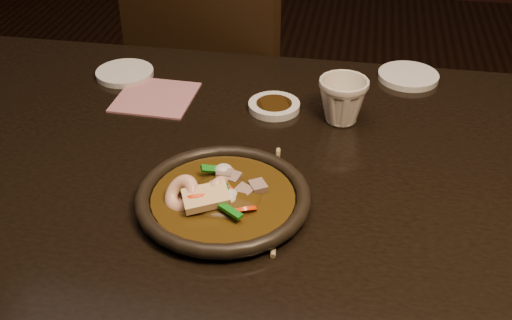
% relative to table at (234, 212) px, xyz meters
% --- Properties ---
extents(table, '(1.60, 0.90, 0.75)m').
position_rel_table_xyz_m(table, '(0.00, 0.00, 0.00)').
color(table, black).
rests_on(table, floor).
extents(chair, '(0.60, 0.60, 0.98)m').
position_rel_table_xyz_m(chair, '(-0.15, 0.67, -0.14)').
color(chair, black).
rests_on(chair, floor).
extents(plate, '(0.26, 0.26, 0.03)m').
position_rel_table_xyz_m(plate, '(0.00, -0.08, 0.09)').
color(plate, black).
rests_on(plate, table).
extents(stirfry, '(0.16, 0.13, 0.06)m').
position_rel_table_xyz_m(stirfry, '(-0.01, -0.08, 0.10)').
color(stirfry, '#362409').
rests_on(stirfry, plate).
extents(soy_dish, '(0.10, 0.10, 0.01)m').
position_rel_table_xyz_m(soy_dish, '(0.03, 0.22, 0.08)').
color(soy_dish, silver).
rests_on(soy_dish, table).
extents(saucer_left, '(0.12, 0.12, 0.01)m').
position_rel_table_xyz_m(saucer_left, '(-0.29, 0.30, 0.08)').
color(saucer_left, silver).
rests_on(saucer_left, table).
extents(saucer_right, '(0.12, 0.12, 0.01)m').
position_rel_table_xyz_m(saucer_right, '(0.28, 0.39, 0.08)').
color(saucer_right, silver).
rests_on(saucer_right, table).
extents(tea_cup, '(0.10, 0.10, 0.09)m').
position_rel_table_xyz_m(tea_cup, '(0.16, 0.20, 0.12)').
color(tea_cup, beige).
rests_on(tea_cup, table).
extents(chopsticks, '(0.04, 0.26, 0.01)m').
position_rel_table_xyz_m(chopsticks, '(0.08, -0.05, 0.08)').
color(chopsticks, tan).
rests_on(chopsticks, table).
extents(napkin, '(0.15, 0.15, 0.00)m').
position_rel_table_xyz_m(napkin, '(-0.20, 0.22, 0.08)').
color(napkin, '#A6666C').
rests_on(napkin, table).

